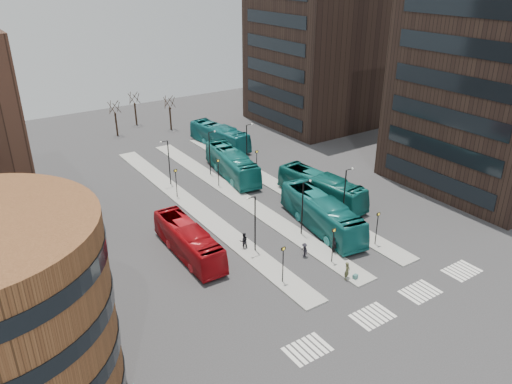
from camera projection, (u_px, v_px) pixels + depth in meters
ground at (419, 339)px, 39.00m from camera, size 160.00×160.00×0.00m
island_left at (195, 208)px, 59.53m from camera, size 2.50×45.00×0.15m
island_mid at (238, 196)px, 62.57m from camera, size 2.50×45.00×0.15m
island_right at (276, 185)px, 65.61m from camera, size 2.50×45.00×0.15m
suitcase at (355, 277)px, 46.14m from camera, size 0.48×0.41×0.54m
red_bus at (188, 241)px, 49.57m from camera, size 2.98×11.59×3.21m
teal_bus_a at (322, 213)px, 54.42m from camera, size 5.05×13.56×3.69m
teal_bus_b at (232, 164)px, 67.92m from camera, size 5.03×13.28×3.61m
teal_bus_c at (321, 188)px, 60.78m from camera, size 4.29×12.88×3.52m
teal_bus_d at (220, 136)px, 78.94m from camera, size 4.43×12.67×3.46m
traveller at (347, 271)px, 45.97m from camera, size 0.77×0.63×1.81m
commuter_a at (244, 241)px, 50.89m from camera, size 1.06×0.94×1.81m
commuter_b at (334, 245)px, 50.12m from camera, size 0.82×1.14×1.80m
commuter_c at (304, 250)px, 49.63m from camera, size 0.69×1.03×1.48m
crosswalk_stripes at (395, 304)px, 42.90m from camera, size 22.35×2.40×0.01m
tower_near at (504, 68)px, 60.97m from camera, size 20.12×20.00×30.00m
tower_far at (321, 37)px, 86.57m from camera, size 20.12×20.00×30.00m
sign_poles at (267, 200)px, 56.12m from camera, size 12.45×22.12×3.65m
lamp_posts at (250, 174)px, 59.92m from camera, size 14.04×20.24×6.12m
bare_trees at (141, 115)px, 86.39m from camera, size 10.97×8.14×5.90m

